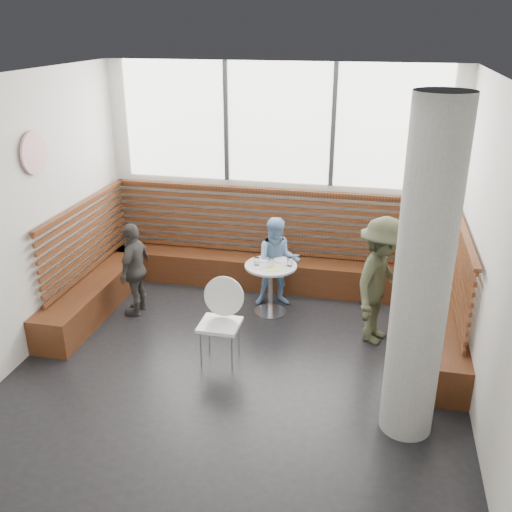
% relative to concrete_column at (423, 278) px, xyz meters
% --- Properties ---
extents(room, '(5.00, 5.00, 3.20)m').
position_rel_concrete_column_xyz_m(room, '(-1.85, 0.60, 0.00)').
color(room, silver).
rests_on(room, ground).
extents(booth, '(5.00, 2.50, 1.44)m').
position_rel_concrete_column_xyz_m(booth, '(-1.85, 2.37, -1.19)').
color(booth, '#452311').
rests_on(booth, ground).
extents(concrete_column, '(0.50, 0.50, 3.20)m').
position_rel_concrete_column_xyz_m(concrete_column, '(0.00, 0.00, 0.00)').
color(concrete_column, gray).
rests_on(concrete_column, ground).
extents(wall_art, '(0.03, 0.50, 0.50)m').
position_rel_concrete_column_xyz_m(wall_art, '(-4.31, 1.00, 0.70)').
color(wall_art, white).
rests_on(wall_art, room).
extents(cafe_table, '(0.69, 0.69, 0.71)m').
position_rel_concrete_column_xyz_m(cafe_table, '(-1.74, 2.03, -1.09)').
color(cafe_table, silver).
rests_on(cafe_table, ground).
extents(cafe_chair, '(0.47, 0.46, 0.99)m').
position_rel_concrete_column_xyz_m(cafe_chair, '(-2.08, 0.80, -1.02)').
color(cafe_chair, white).
rests_on(cafe_chair, ground).
extents(adult_man, '(0.92, 1.18, 1.60)m').
position_rel_concrete_column_xyz_m(adult_man, '(-0.32, 1.62, -0.80)').
color(adult_man, '#3C422C').
rests_on(adult_man, ground).
extents(child_back, '(0.72, 0.62, 1.27)m').
position_rel_concrete_column_xyz_m(child_back, '(-1.70, 2.30, -0.97)').
color(child_back, '#78A1D0').
rests_on(child_back, ground).
extents(child_left, '(0.34, 0.76, 1.28)m').
position_rel_concrete_column_xyz_m(child_left, '(-3.51, 1.67, -0.96)').
color(child_left, '#46433F').
rests_on(child_left, ground).
extents(plate_near, '(0.21, 0.21, 0.01)m').
position_rel_concrete_column_xyz_m(plate_near, '(-1.89, 2.17, -0.88)').
color(plate_near, white).
rests_on(plate_near, cafe_table).
extents(plate_far, '(0.19, 0.19, 0.01)m').
position_rel_concrete_column_xyz_m(plate_far, '(-1.64, 2.19, -0.88)').
color(plate_far, white).
rests_on(plate_far, cafe_table).
extents(glass_left, '(0.07, 0.07, 0.10)m').
position_rel_concrete_column_xyz_m(glass_left, '(-1.93, 1.99, -0.84)').
color(glass_left, white).
rests_on(glass_left, cafe_table).
extents(glass_mid, '(0.07, 0.07, 0.11)m').
position_rel_concrete_column_xyz_m(glass_mid, '(-1.74, 1.95, -0.83)').
color(glass_mid, white).
rests_on(glass_mid, cafe_table).
extents(glass_right, '(0.07, 0.07, 0.12)m').
position_rel_concrete_column_xyz_m(glass_right, '(-1.50, 2.05, -0.83)').
color(glass_right, white).
rests_on(glass_right, cafe_table).
extents(menu_card, '(0.25, 0.21, 0.00)m').
position_rel_concrete_column_xyz_m(menu_card, '(-1.68, 1.90, -0.89)').
color(menu_card, '#A5C64C').
rests_on(menu_card, cafe_table).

